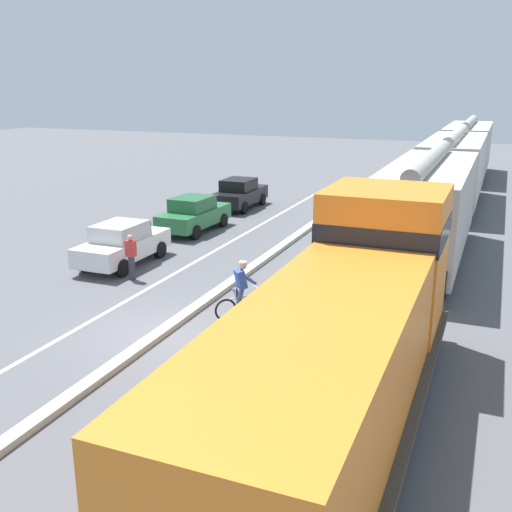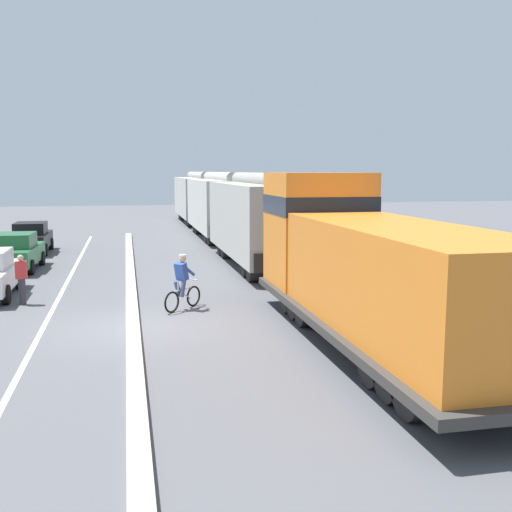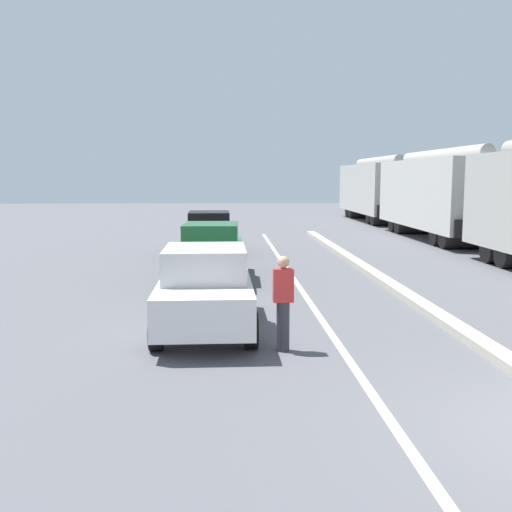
{
  "view_description": "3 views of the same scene",
  "coord_description": "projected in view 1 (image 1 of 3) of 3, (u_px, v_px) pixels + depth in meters",
  "views": [
    {
      "loc": [
        8.1,
        -13.06,
        6.61
      ],
      "look_at": [
        1.34,
        3.4,
        1.44
      ],
      "focal_mm": 42.0,
      "sensor_mm": 36.0,
      "label": 1
    },
    {
      "loc": [
        -0.07,
        -16.31,
        4.25
      ],
      "look_at": [
        3.48,
        0.09,
        1.86
      ],
      "focal_mm": 42.0,
      "sensor_mm": 36.0,
      "label": 2
    },
    {
      "loc": [
        -4.39,
        -6.17,
        2.93
      ],
      "look_at": [
        -3.7,
        6.7,
        1.21
      ],
      "focal_mm": 42.0,
      "sensor_mm": 36.0,
      "label": 3
    }
  ],
  "objects": [
    {
      "name": "lane_stripe",
      "position": [
        191.0,
        264.0,
        22.61
      ],
      "size": [
        0.14,
        36.0,
        0.01
      ],
      "primitive_type": "cube",
      "color": "silver",
      "rests_on": "ground"
    },
    {
      "name": "hopper_car_trailing",
      "position": [
        467.0,
        148.0,
        43.0
      ],
      "size": [
        2.9,
        10.6,
        4.18
      ],
      "color": "#B5B3AB",
      "rests_on": "ground"
    },
    {
      "name": "locomotive",
      "position": [
        347.0,
        339.0,
        11.68
      ],
      "size": [
        3.1,
        11.61,
        4.2
      ],
      "color": "orange",
      "rests_on": "ground"
    },
    {
      "name": "ground_plane",
      "position": [
        164.0,
        333.0,
        16.4
      ],
      "size": [
        120.0,
        120.0,
        0.0
      ],
      "primitive_type": "plane",
      "color": "#56565B"
    },
    {
      "name": "cyclist",
      "position": [
        242.0,
        291.0,
        17.25
      ],
      "size": [
        1.25,
        1.26,
        1.71
      ],
      "color": "black",
      "rests_on": "ground"
    },
    {
      "name": "pedestrian_by_cars",
      "position": [
        131.0,
        256.0,
        20.62
      ],
      "size": [
        0.34,
        0.22,
        1.62
      ],
      "color": "#33333D",
      "rests_on": "ground"
    },
    {
      "name": "parked_car_green",
      "position": [
        194.0,
        214.0,
        27.44
      ],
      "size": [
        1.95,
        4.26,
        1.62
      ],
      "color": "#286B3D",
      "rests_on": "ground"
    },
    {
      "name": "median_curb",
      "position": [
        249.0,
        270.0,
        21.71
      ],
      "size": [
        0.36,
        36.0,
        0.16
      ],
      "primitive_type": "cube",
      "color": "#B2AD9E",
      "rests_on": "ground"
    },
    {
      "name": "hopper_car_lead",
      "position": [
        426.0,
        209.0,
        22.4
      ],
      "size": [
        2.9,
        10.6,
        4.18
      ],
      "color": "#AEABA4",
      "rests_on": "ground"
    },
    {
      "name": "hopper_car_middle",
      "position": [
        453.0,
        169.0,
        32.7
      ],
      "size": [
        2.9,
        10.6,
        4.18
      ],
      "color": "beige",
      "rests_on": "ground"
    },
    {
      "name": "parked_car_white",
      "position": [
        122.0,
        244.0,
        22.39
      ],
      "size": [
        1.85,
        4.21,
        1.62
      ],
      "color": "silver",
      "rests_on": "ground"
    },
    {
      "name": "parked_car_black",
      "position": [
        240.0,
        193.0,
        32.52
      ],
      "size": [
        1.86,
        4.22,
        1.62
      ],
      "color": "black",
      "rests_on": "ground"
    }
  ]
}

